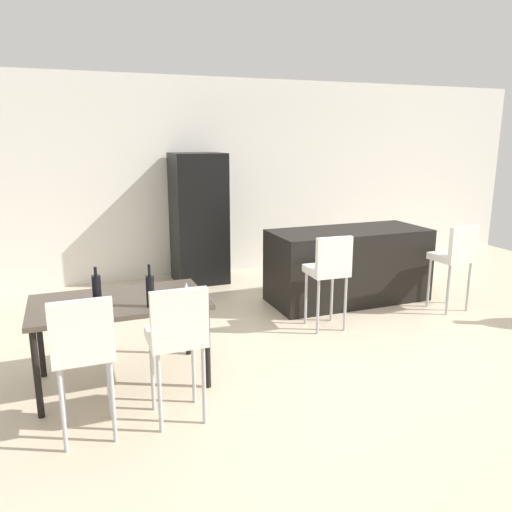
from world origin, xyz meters
TOP-DOWN VIEW (x-y plane):
  - ground_plane at (0.00, 0.00)m, footprint 10.00×10.00m
  - back_wall at (0.00, 2.88)m, footprint 10.00×0.12m
  - kitchen_island at (0.67, 0.89)m, footprint 2.00×0.84m
  - bar_chair_left at (-0.07, 0.09)m, footprint 0.42×0.42m
  - bar_chair_middle at (1.64, 0.09)m, footprint 0.42×0.42m
  - dining_table at (-2.29, -0.35)m, footprint 1.42×0.83m
  - dining_chair_near at (-2.61, -1.13)m, footprint 0.40×0.40m
  - dining_chair_far at (-1.97, -1.13)m, footprint 0.40×0.40m
  - wine_bottle_inner at (-2.07, -0.61)m, footprint 0.07×0.07m
  - wine_bottle_near at (-2.46, -0.39)m, footprint 0.07×0.07m
  - wine_glass_left at (-1.78, -0.63)m, footprint 0.07×0.07m
  - refrigerator at (-0.87, 2.44)m, footprint 0.72×0.68m

SIDE VIEW (x-z plane):
  - ground_plane at x=0.00m, z-range 0.00..0.00m
  - kitchen_island at x=0.67m, z-range 0.00..0.92m
  - dining_table at x=-2.29m, z-range 0.30..1.04m
  - bar_chair_left at x=-0.07m, z-range 0.17..1.22m
  - bar_chair_middle at x=1.64m, z-range 0.17..1.22m
  - dining_chair_near at x=-2.61m, z-range 0.17..1.22m
  - dining_chair_far at x=-1.97m, z-range 0.17..1.22m
  - wine_glass_left at x=-1.78m, z-range 0.78..0.95m
  - wine_bottle_near at x=-2.46m, z-range 0.71..1.02m
  - wine_bottle_inner at x=-2.07m, z-range 0.70..1.05m
  - refrigerator at x=-0.87m, z-range 0.00..1.84m
  - back_wall at x=0.00m, z-range 0.00..2.90m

